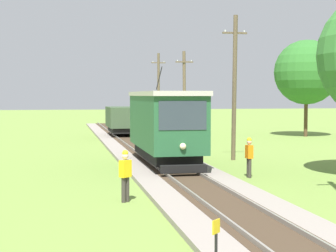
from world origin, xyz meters
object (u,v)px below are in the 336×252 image
(gravel_pile, at_px, (164,126))
(red_tram, at_px, (165,124))
(utility_pole_mid, at_px, (234,87))
(track_worker, at_px, (125,173))
(freight_car, at_px, (122,119))
(utility_pole_far, at_px, (184,95))
(utility_pole_distant, at_px, (159,92))
(tree_right_near, at_px, (306,72))
(second_worker, at_px, (249,155))
(trackside_signal_marker, at_px, (216,245))

(gravel_pile, bearing_deg, red_tram, -100.69)
(utility_pole_mid, height_order, track_worker, utility_pole_mid)
(utility_pole_mid, bearing_deg, track_worker, -124.97)
(freight_car, relative_size, utility_pole_far, 0.74)
(red_tram, bearing_deg, utility_pole_distant, 80.42)
(freight_car, relative_size, utility_pole_distant, 0.67)
(utility_pole_mid, xyz_separation_m, utility_pole_distant, (0.00, 23.56, -0.14))
(gravel_pile, relative_size, track_worker, 1.61)
(freight_car, distance_m, utility_pole_mid, 17.89)
(freight_car, height_order, tree_right_near, tree_right_near)
(track_worker, relative_size, second_worker, 1.00)
(utility_pole_far, relative_size, trackside_signal_marker, 5.99)
(red_tram, bearing_deg, second_worker, -53.19)
(gravel_pile, height_order, second_worker, second_worker)
(track_worker, bearing_deg, freight_car, -41.43)
(utility_pole_far, bearing_deg, trackside_signal_marker, -101.90)
(gravel_pile, xyz_separation_m, tree_right_near, (11.44, -6.69, 4.94))
(track_worker, bearing_deg, second_worker, -89.46)
(utility_pole_mid, relative_size, second_worker, 4.50)
(utility_pole_distant, distance_m, track_worker, 34.95)
(trackside_signal_marker, bearing_deg, track_worker, 96.30)
(utility_pole_far, height_order, utility_pole_distant, utility_pole_distant)
(utility_pole_far, distance_m, gravel_pile, 10.09)
(gravel_pile, height_order, tree_right_near, tree_right_near)
(gravel_pile, bearing_deg, trackside_signal_marker, -99.39)
(utility_pole_mid, bearing_deg, freight_car, 104.20)
(utility_pole_mid, xyz_separation_m, tree_right_near, (11.65, 15.24, 1.52))
(red_tram, height_order, trackside_signal_marker, red_tram)
(track_worker, relative_size, tree_right_near, 0.21)
(red_tram, bearing_deg, track_worker, -109.76)
(freight_car, relative_size, tree_right_near, 0.61)
(gravel_pile, distance_m, second_worker, 28.14)
(utility_pole_far, height_order, gravel_pile, utility_pole_far)
(tree_right_near, bearing_deg, freight_car, 173.11)
(tree_right_near, bearing_deg, second_worker, -121.26)
(freight_car, bearing_deg, utility_pole_distant, 55.79)
(track_worker, height_order, tree_right_near, tree_right_near)
(utility_pole_mid, bearing_deg, second_worker, -102.34)
(gravel_pile, height_order, track_worker, track_worker)
(utility_pole_distant, xyz_separation_m, trackside_signal_marker, (-6.46, -41.93, -3.30))
(utility_pole_distant, xyz_separation_m, second_worker, (-1.35, -29.73, -2.99))
(trackside_signal_marker, bearing_deg, utility_pole_far, 78.10)
(utility_pole_mid, height_order, gravel_pile, utility_pole_mid)
(freight_car, distance_m, trackside_signal_marker, 35.62)
(trackside_signal_marker, bearing_deg, red_tram, 82.56)
(red_tram, relative_size, utility_pole_distant, 1.10)
(utility_pole_far, distance_m, trackside_signal_marker, 31.47)
(utility_pole_mid, distance_m, gravel_pile, 22.20)
(red_tram, distance_m, trackside_signal_marker, 16.42)
(red_tram, height_order, track_worker, red_tram)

